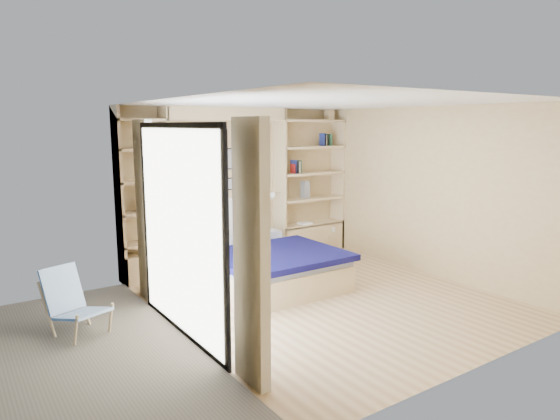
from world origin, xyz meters
TOP-DOWN VIEW (x-y plane):
  - ground at (0.00, 0.00)m, footprint 4.50×4.50m
  - room_shell at (-0.39, 1.52)m, footprint 4.50×4.50m
  - bed at (-0.32, 1.03)m, footprint 1.75×2.30m
  - photo_gallery at (-0.45, 2.22)m, footprint 1.48×0.02m
  - reading_lamps at (-0.30, 2.00)m, footprint 1.92×0.12m
  - shelf_decor at (1.05, 2.07)m, footprint 3.57×0.23m
  - deck at (-3.60, 0.00)m, footprint 3.20×4.00m
  - deck_chair at (-2.94, 0.68)m, footprint 0.67×0.84m

SIDE VIEW (x-z plane):
  - ground at x=0.00m, z-range 0.00..0.00m
  - deck at x=-3.60m, z-range -0.03..0.03m
  - bed at x=-0.32m, z-range -0.26..0.81m
  - deck_chair at x=-2.94m, z-range -0.02..0.72m
  - room_shell at x=-0.39m, z-range -1.17..3.33m
  - reading_lamps at x=-0.30m, z-range 1.03..1.17m
  - photo_gallery at x=-0.45m, z-range 1.19..2.01m
  - shelf_decor at x=1.05m, z-range 0.66..2.69m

